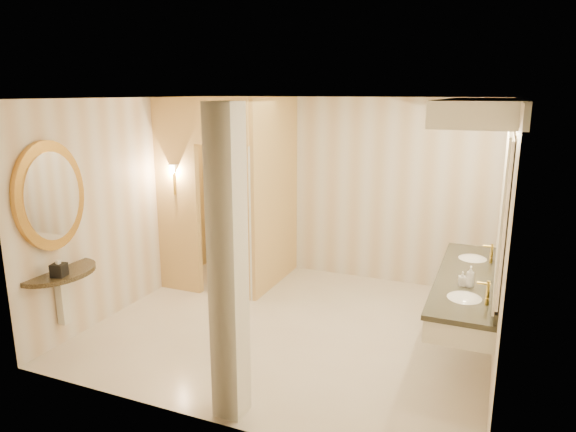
# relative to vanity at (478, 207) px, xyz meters

# --- Properties ---
(floor) EXTENTS (4.50, 4.50, 0.00)m
(floor) POSITION_rel_vanity_xyz_m (-1.98, -0.14, -1.63)
(floor) COLOR beige
(floor) RESTS_ON ground
(ceiling) EXTENTS (4.50, 4.50, 0.00)m
(ceiling) POSITION_rel_vanity_xyz_m (-1.98, -0.14, 1.07)
(ceiling) COLOR white
(ceiling) RESTS_ON wall_back
(wall_back) EXTENTS (4.50, 0.02, 2.70)m
(wall_back) POSITION_rel_vanity_xyz_m (-1.98, 1.86, -0.28)
(wall_back) COLOR beige
(wall_back) RESTS_ON floor
(wall_front) EXTENTS (4.50, 0.02, 2.70)m
(wall_front) POSITION_rel_vanity_xyz_m (-1.98, -2.14, -0.28)
(wall_front) COLOR beige
(wall_front) RESTS_ON floor
(wall_left) EXTENTS (0.02, 4.00, 2.70)m
(wall_left) POSITION_rel_vanity_xyz_m (-4.23, -0.14, -0.28)
(wall_left) COLOR beige
(wall_left) RESTS_ON floor
(wall_right) EXTENTS (0.02, 4.00, 2.70)m
(wall_right) POSITION_rel_vanity_xyz_m (0.27, -0.14, -0.28)
(wall_right) COLOR beige
(wall_right) RESTS_ON floor
(toilet_closet) EXTENTS (1.50, 1.55, 2.70)m
(toilet_closet) POSITION_rel_vanity_xyz_m (-3.11, 0.83, -0.24)
(toilet_closet) COLOR #E8C079
(toilet_closet) RESTS_ON floor
(wall_sconce) EXTENTS (0.14, 0.14, 0.42)m
(wall_sconce) POSITION_rel_vanity_xyz_m (-3.90, 0.29, 0.10)
(wall_sconce) COLOR gold
(wall_sconce) RESTS_ON toilet_closet
(vanity) EXTENTS (0.75, 2.55, 2.09)m
(vanity) POSITION_rel_vanity_xyz_m (0.00, 0.00, 0.00)
(vanity) COLOR silver
(vanity) RESTS_ON floor
(console_shelf) EXTENTS (0.90, 0.90, 1.90)m
(console_shelf) POSITION_rel_vanity_xyz_m (-4.19, -1.54, -0.29)
(console_shelf) COLOR black
(console_shelf) RESTS_ON floor
(pillar) EXTENTS (0.25, 0.25, 2.70)m
(pillar) POSITION_rel_vanity_xyz_m (-1.84, -1.94, -0.28)
(pillar) COLOR silver
(pillar) RESTS_ON floor
(tissue_box) EXTENTS (0.17, 0.17, 0.14)m
(tissue_box) POSITION_rel_vanity_xyz_m (-4.02, -1.67, -0.68)
(tissue_box) COLOR black
(tissue_box) RESTS_ON console_shelf
(toilet) EXTENTS (0.62, 0.80, 0.72)m
(toilet) POSITION_rel_vanity_xyz_m (-3.21, 1.50, -1.27)
(toilet) COLOR white
(toilet) RESTS_ON floor
(soap_bottle_a) EXTENTS (0.08, 0.08, 0.15)m
(soap_bottle_a) POSITION_rel_vanity_xyz_m (-0.08, -0.32, -0.68)
(soap_bottle_a) COLOR beige
(soap_bottle_a) RESTS_ON vanity
(soap_bottle_b) EXTENTS (0.09, 0.09, 0.11)m
(soap_bottle_b) POSITION_rel_vanity_xyz_m (-0.01, -0.28, -0.70)
(soap_bottle_b) COLOR silver
(soap_bottle_b) RESTS_ON vanity
(soap_bottle_c) EXTENTS (0.08, 0.09, 0.22)m
(soap_bottle_c) POSITION_rel_vanity_xyz_m (-0.00, -0.33, -0.64)
(soap_bottle_c) COLOR #C6B28C
(soap_bottle_c) RESTS_ON vanity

